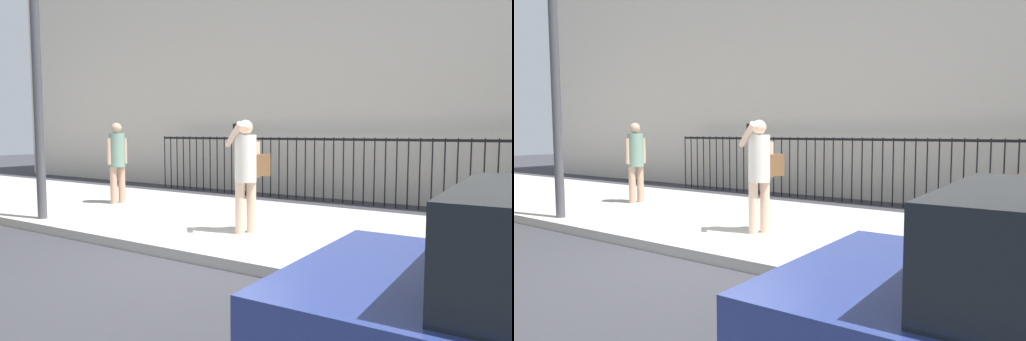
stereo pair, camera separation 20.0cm
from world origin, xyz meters
TOP-DOWN VIEW (x-y plane):
  - ground_plane at (0.00, 0.00)m, footprint 60.00×60.00m
  - sidewalk at (0.00, 2.20)m, footprint 28.00×4.40m
  - building_facade at (0.00, 8.50)m, footprint 28.00×4.00m
  - iron_fence at (0.00, 5.90)m, footprint 12.03×0.04m
  - pedestrian_on_phone at (0.10, 1.38)m, footprint 0.61×0.73m
  - pedestrian_walking at (-4.00, 2.34)m, footprint 0.39×0.48m

SIDE VIEW (x-z plane):
  - ground_plane at x=0.00m, z-range 0.00..0.00m
  - sidewalk at x=0.00m, z-range 0.00..0.15m
  - iron_fence at x=0.00m, z-range 0.22..1.82m
  - pedestrian_walking at x=-4.00m, z-range 0.28..2.06m
  - pedestrian_on_phone at x=0.10m, z-range 0.30..2.06m
  - building_facade at x=0.00m, z-range 0.00..9.04m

